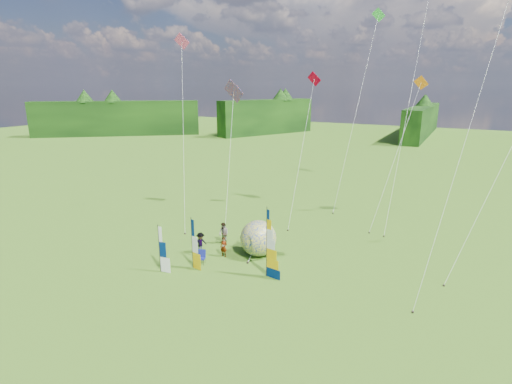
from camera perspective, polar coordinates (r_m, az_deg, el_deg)
The scene contains 19 objects.
ground at distance 24.78m, azimuth -2.44°, elevation -14.86°, with size 220.00×220.00×0.00m, color #507727.
treeline_ring at distance 23.04m, azimuth -2.55°, elevation -6.22°, with size 210.00×210.00×8.00m, color #22560F, non-canonical shape.
feather_banner_main at distance 26.29m, azimuth 1.53°, elevation -7.33°, with size 1.27×0.10×4.67m, color #011B52, non-canonical shape.
side_banner_left at distance 27.96m, azimuth -9.12°, elevation -7.32°, with size 1.00×0.10×3.58m, color #E2AD06, non-canonical shape.
side_banner_far at distance 27.92m, azimuth -13.63°, elevation -7.95°, with size 0.97×0.10×3.27m, color white, non-canonical shape.
bol_inflatable at distance 29.75m, azimuth 0.33°, elevation -6.62°, with size 2.70×2.70×2.70m, color navy.
spectator_a at distance 29.84m, azimuth -4.63°, elevation -7.83°, with size 0.55×0.36×1.51m, color #66594C.
spectator_b at distance 32.04m, azimuth -4.65°, elevation -5.93°, with size 0.86×0.42×1.76m, color #66594C.
spectator_c at distance 30.56m, azimuth -7.91°, elevation -7.23°, with size 1.06×0.39×1.64m, color #66594C.
spectator_d at distance 31.22m, azimuth -1.64°, elevation -6.61°, with size 0.95×0.39×1.62m, color #66594C.
camp_chair at distance 28.92m, azimuth -7.84°, elevation -9.24°, with size 0.59×0.59×1.02m, color navy, non-canonical shape.
kite_whale at distance 38.46m, azimuth 21.16°, elevation 13.03°, with size 3.34×13.76×23.21m, color black, non-canonical shape.
kite_rainbow_delta at distance 37.63m, azimuth -3.80°, elevation 6.67°, with size 7.15×10.95×13.69m, color red, non-canonical shape.
kite_parafoil at distance 25.62m, azimuth 27.65°, elevation 7.21°, with size 6.03×11.07×19.22m, color #A4182C, non-canonical shape.
small_kite_red at distance 37.15m, azimuth 6.59°, elevation 6.80°, with size 3.49×10.45×14.08m, color red, non-canonical shape.
small_kite_orange at distance 37.00m, azimuth 19.38°, elevation 5.60°, with size 4.30×8.55×13.56m, color orange, non-canonical shape.
small_kite_yellow at distance 30.59m, azimuth 31.59°, elevation 3.45°, with size 6.76×10.85×14.73m, color #D3E637, non-canonical shape.
small_kite_pink at distance 35.81m, azimuth -10.39°, elevation 8.95°, with size 5.95×7.64×17.32m, color #D3406A, non-canonical shape.
small_kite_green at distance 42.96m, azimuth 14.22°, elevation 11.99°, with size 3.14×12.36×20.67m, color green, non-canonical shape.
Camera 1 is at (11.07, -18.37, 12.42)m, focal length 28.00 mm.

